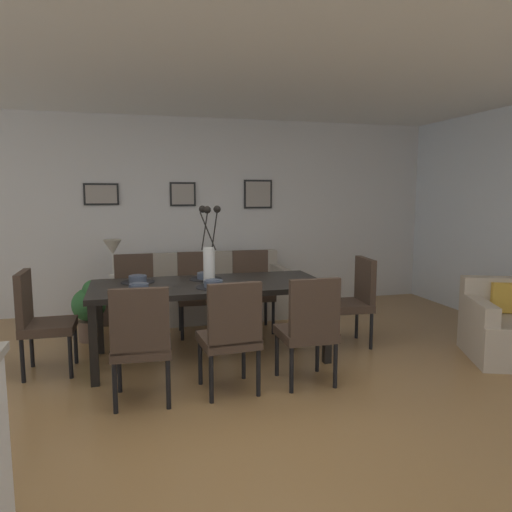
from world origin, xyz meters
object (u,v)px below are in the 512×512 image
at_px(dining_chair_mid_left, 309,325).
at_px(bowl_far_right, 206,275).
at_px(dining_chair_mid_right, 252,286).
at_px(dining_chair_near_left, 141,339).
at_px(bowl_near_left, 139,287).
at_px(bowl_far_left, 213,283).
at_px(table_lamp, 113,251).
at_px(dining_chair_near_right, 135,292).
at_px(sofa, 208,295).
at_px(armchair, 512,330).
at_px(dining_chair_head_west, 39,317).
at_px(framed_picture_left, 101,194).
at_px(dining_table, 210,290).
at_px(side_table, 115,302).
at_px(bowl_near_right, 138,278).
at_px(dining_chair_far_right, 197,289).
at_px(framed_picture_right, 258,194).
at_px(framed_picture_center, 183,194).
at_px(potted_plant, 90,307).
at_px(dining_chair_far_left, 231,332).
at_px(centerpiece_vase, 209,254).
at_px(dining_chair_head_east, 355,297).

relative_size(dining_chair_mid_left, bowl_far_right, 5.41).
xyz_separation_m(dining_chair_mid_left, dining_chair_mid_right, (-0.03, 1.74, 0.00)).
bearing_deg(dining_chair_near_left, bowl_near_left, 89.35).
distance_m(bowl_far_left, table_lamp, 2.03).
bearing_deg(dining_chair_near_right, sofa, 38.65).
bearing_deg(armchair, dining_chair_mid_right, 142.83).
xyz_separation_m(dining_chair_head_west, framed_picture_left, (0.46, 2.10, 1.07)).
relative_size(dining_table, table_lamp, 4.31).
bearing_deg(side_table, bowl_near_right, -79.13).
distance_m(bowl_far_left, framed_picture_left, 2.66).
height_order(side_table, framed_picture_left, framed_picture_left).
relative_size(side_table, table_lamp, 1.02).
xyz_separation_m(dining_chair_far_right, framed_picture_right, (1.05, 1.20, 1.07)).
distance_m(bowl_far_left, framed_picture_center, 2.44).
height_order(bowl_far_left, potted_plant, bowl_far_left).
relative_size(framed_picture_left, potted_plant, 0.65).
height_order(dining_chair_near_right, dining_chair_head_west, same).
height_order(dining_chair_far_left, potted_plant, dining_chair_far_left).
height_order(centerpiece_vase, table_lamp, centerpiece_vase).
bearing_deg(potted_plant, dining_chair_head_west, -111.66).
height_order(dining_chair_near_right, framed_picture_right, framed_picture_right).
bearing_deg(side_table, sofa, 1.13).
xyz_separation_m(dining_chair_head_west, bowl_near_right, (0.86, 0.22, 0.27)).
distance_m(dining_chair_mid_left, bowl_near_left, 1.51).
relative_size(dining_chair_head_east, framed_picture_center, 2.66).
height_order(dining_chair_mid_right, centerpiece_vase, centerpiece_vase).
relative_size(dining_chair_near_right, framed_picture_center, 2.66).
xyz_separation_m(dining_chair_head_west, centerpiece_vase, (1.52, 0.01, 0.51)).
relative_size(dining_table, dining_chair_mid_right, 2.39).
distance_m(dining_chair_head_east, table_lamp, 2.94).
distance_m(dining_table, framed_picture_right, 2.51).
distance_m(dining_chair_near_left, bowl_near_right, 1.14).
bearing_deg(dining_chair_far_right, dining_chair_head_east, -29.43).
distance_m(dining_chair_head_west, bowl_near_right, 0.92).
xyz_separation_m(table_lamp, armchair, (3.74, -2.36, -0.61)).
bearing_deg(dining_chair_near_right, framed_picture_left, 106.65).
bearing_deg(dining_chair_near_left, armchair, 1.97).
xyz_separation_m(dining_chair_mid_left, bowl_far_right, (-0.68, 1.09, 0.27)).
height_order(dining_table, table_lamp, table_lamp).
bearing_deg(framed_picture_center, dining_chair_far_right, -89.82).
height_order(dining_chair_mid_right, framed_picture_right, framed_picture_right).
bearing_deg(framed_picture_center, dining_chair_near_left, -102.63).
bearing_deg(framed_picture_center, dining_chair_head_west, -125.86).
distance_m(bowl_far_right, potted_plant, 1.40).
relative_size(dining_chair_near_left, table_lamp, 1.80).
bearing_deg(framed_picture_left, potted_plant, -95.22).
distance_m(dining_chair_near_right, dining_chair_far_right, 0.69).
relative_size(bowl_near_left, sofa, 0.08).
bearing_deg(framed_picture_left, dining_chair_near_left, -82.65).
bearing_deg(bowl_far_right, side_table, 123.99).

